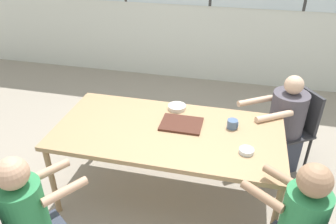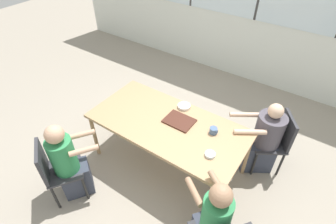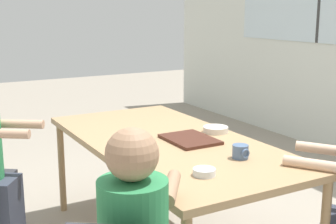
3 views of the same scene
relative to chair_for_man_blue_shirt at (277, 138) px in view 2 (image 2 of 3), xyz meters
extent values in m
plane|color=gray|center=(-1.16, -0.76, -0.52)|extent=(16.00, 16.00, 0.00)
cube|color=silver|center=(-1.16, 1.95, 0.88)|extent=(8.40, 0.06, 2.80)
cube|color=tan|center=(-1.16, -0.76, 0.21)|extent=(1.95, 0.96, 0.04)
cylinder|color=tan|center=(-2.08, -1.19, -0.16)|extent=(0.05, 0.05, 0.71)
cylinder|color=tan|center=(-0.23, -1.19, -0.16)|extent=(0.05, 0.05, 0.71)
cylinder|color=tan|center=(-2.08, -0.33, -0.16)|extent=(0.05, 0.05, 0.71)
cylinder|color=tan|center=(-0.23, -0.33, -0.16)|extent=(0.05, 0.05, 0.71)
cylinder|color=black|center=(-0.14, -1.27, -0.31)|extent=(0.03, 0.03, 0.42)
cube|color=#333338|center=(-0.08, -0.05, -0.08)|extent=(0.55, 0.55, 0.03)
cube|color=#333338|center=(0.07, 0.05, 0.14)|extent=(0.24, 0.34, 0.42)
cylinder|color=black|center=(-0.13, -0.29, -0.31)|extent=(0.03, 0.03, 0.42)
cylinder|color=black|center=(-0.31, 0.00, -0.31)|extent=(0.03, 0.03, 0.42)
cylinder|color=black|center=(0.16, -0.10, -0.31)|extent=(0.03, 0.03, 0.42)
cylinder|color=black|center=(-0.03, 0.19, -0.31)|extent=(0.03, 0.03, 0.42)
cube|color=#333338|center=(-1.89, -1.83, -0.08)|extent=(0.56, 0.56, 0.03)
cube|color=#333338|center=(-1.99, -1.98, 0.14)|extent=(0.33, 0.24, 0.42)
cylinder|color=black|center=(-1.93, -1.59, -0.31)|extent=(0.03, 0.03, 0.42)
cylinder|color=black|center=(-1.65, -1.79, -0.31)|extent=(0.03, 0.03, 0.42)
cylinder|color=black|center=(-2.12, -1.87, -0.31)|extent=(0.03, 0.03, 0.42)
cylinder|color=black|center=(-1.84, -2.07, -0.31)|extent=(0.03, 0.03, 0.42)
cylinder|color=#2D844C|center=(-0.14, -1.49, 0.18)|extent=(0.27, 0.27, 0.50)
sphere|color=#A37A5B|center=(-0.14, -1.49, 0.53)|extent=(0.20, 0.20, 0.20)
cylinder|color=#A37A5B|center=(-0.39, -1.45, 0.31)|extent=(0.28, 0.22, 0.06)
cylinder|color=#A37A5B|center=(-0.25, -1.26, 0.31)|extent=(0.28, 0.22, 0.06)
cube|color=#333847|center=(-0.17, -0.11, -0.30)|extent=(0.51, 0.48, 0.45)
cylinder|color=#4C4751|center=(-0.11, -0.07, 0.14)|extent=(0.34, 0.34, 0.43)
sphere|color=#DBB293|center=(-0.11, -0.07, 0.45)|extent=(0.18, 0.18, 0.18)
cylinder|color=#DBB293|center=(-0.27, -0.36, 0.25)|extent=(0.35, 0.26, 0.06)
cylinder|color=#DBB293|center=(-0.44, -0.10, 0.25)|extent=(0.35, 0.26, 0.06)
cube|color=#333847|center=(-1.83, -1.75, -0.30)|extent=(0.40, 0.42, 0.45)
cylinder|color=#2D844C|center=(-1.87, -1.80, 0.16)|extent=(0.28, 0.28, 0.46)
sphere|color=tan|center=(-1.87, -1.80, 0.49)|extent=(0.20, 0.20, 0.20)
cylinder|color=tan|center=(-1.84, -1.53, 0.28)|extent=(0.22, 0.29, 0.06)
cylinder|color=tan|center=(-1.63, -1.67, 0.28)|extent=(0.22, 0.29, 0.06)
cube|color=#472319|center=(-1.06, -0.66, 0.24)|extent=(0.36, 0.27, 0.02)
cylinder|color=slate|center=(-0.63, -0.60, 0.27)|extent=(0.09, 0.09, 0.08)
torus|color=slate|center=(-0.58, -0.60, 0.27)|extent=(0.01, 0.06, 0.06)
cylinder|color=silver|center=(-1.16, -0.39, 0.25)|extent=(0.17, 0.17, 0.04)
cylinder|color=silver|center=(-0.50, -0.93, 0.25)|extent=(0.11, 0.11, 0.04)
camera|label=1|loc=(-0.62, -3.02, 1.80)|focal=35.00mm
camera|label=2|loc=(0.18, -2.70, 2.41)|focal=28.00mm
camera|label=3|loc=(1.34, -2.17, 1.04)|focal=50.00mm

